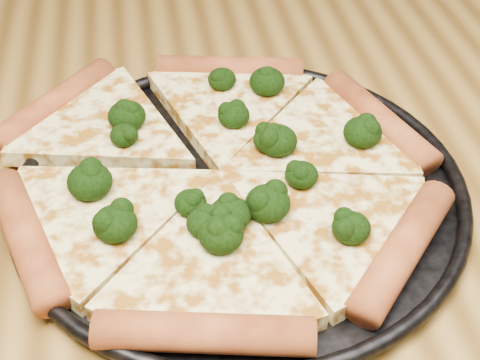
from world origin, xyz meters
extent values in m
cube|color=olive|center=(0.00, 0.00, 0.73)|extent=(1.20, 0.90, 0.04)
cylinder|color=black|center=(0.07, 0.01, 0.75)|extent=(0.34, 0.34, 0.01)
torus|color=black|center=(0.07, 0.01, 0.76)|extent=(0.36, 0.36, 0.01)
cylinder|color=#BC602F|center=(0.20, 0.07, 0.77)|extent=(0.07, 0.14, 0.03)
cylinder|color=#BC602F|center=(0.09, 0.17, 0.77)|extent=(0.14, 0.05, 0.03)
cylinder|color=#BC602F|center=(-0.07, 0.14, 0.77)|extent=(0.11, 0.12, 0.03)
cylinder|color=#BC602F|center=(-0.09, -0.03, 0.77)|extent=(0.07, 0.14, 0.03)
cylinder|color=#BC602F|center=(0.03, -0.13, 0.77)|extent=(0.14, 0.05, 0.03)
cylinder|color=#BC602F|center=(0.17, -0.08, 0.77)|extent=(0.11, 0.12, 0.03)
ellipsoid|color=black|center=(0.12, 0.00, 0.78)|extent=(0.03, 0.03, 0.02)
ellipsoid|color=black|center=(0.11, 0.04, 0.78)|extent=(0.03, 0.03, 0.02)
ellipsoid|color=black|center=(0.09, -0.03, 0.78)|extent=(0.03, 0.03, 0.02)
ellipsoid|color=black|center=(0.03, -0.02, 0.78)|extent=(0.02, 0.02, 0.02)
ellipsoid|color=black|center=(0.12, 0.12, 0.78)|extent=(0.03, 0.03, 0.02)
ellipsoid|color=black|center=(-0.01, 0.09, 0.78)|extent=(0.03, 0.03, 0.02)
ellipsoid|color=black|center=(-0.01, 0.07, 0.78)|extent=(0.02, 0.02, 0.02)
ellipsoid|color=black|center=(-0.02, -0.04, 0.78)|extent=(0.03, 0.03, 0.02)
ellipsoid|color=black|center=(0.04, -0.04, 0.78)|extent=(0.03, 0.03, 0.02)
ellipsoid|color=black|center=(0.10, 0.04, 0.78)|extent=(0.03, 0.03, 0.02)
ellipsoid|color=black|center=(0.08, 0.08, 0.78)|extent=(0.03, 0.03, 0.02)
ellipsoid|color=black|center=(0.06, -0.04, 0.78)|extent=(0.03, 0.03, 0.02)
ellipsoid|color=black|center=(0.14, -0.07, 0.78)|extent=(0.03, 0.03, 0.02)
ellipsoid|color=black|center=(0.05, -0.06, 0.78)|extent=(0.03, 0.03, 0.02)
ellipsoid|color=black|center=(0.18, 0.04, 0.78)|extent=(0.03, 0.03, 0.02)
ellipsoid|color=black|center=(-0.04, 0.01, 0.78)|extent=(0.03, 0.03, 0.03)
ellipsoid|color=black|center=(0.08, 0.14, 0.78)|extent=(0.03, 0.03, 0.02)
camera|label=1|loc=(0.01, -0.39, 1.12)|focal=51.53mm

